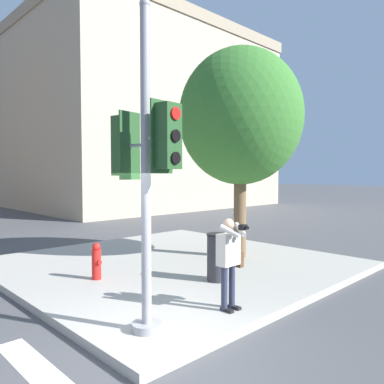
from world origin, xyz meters
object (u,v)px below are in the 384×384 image
fire_hydrant (96,261)px  trash_bin (217,257)px  traffic_signal_pole (145,165)px  person_photographer (230,256)px  street_tree (240,117)px

fire_hydrant → trash_bin: bearing=-46.4°
traffic_signal_pole → fire_hydrant: size_ratio=5.95×
person_photographer → fire_hydrant: person_photographer is taller
person_photographer → fire_hydrant: 3.36m
traffic_signal_pole → fire_hydrant: bearing=73.6°
fire_hydrant → traffic_signal_pole: bearing=-106.4°
person_photographer → trash_bin: size_ratio=1.52×
fire_hydrant → trash_bin: trash_bin is taller
traffic_signal_pole → street_tree: size_ratio=0.83×
traffic_signal_pole → person_photographer: size_ratio=3.07×
person_photographer → street_tree: bearing=36.1°
fire_hydrant → trash_bin: 2.67m
street_tree → traffic_signal_pole: bearing=-156.2°
person_photographer → fire_hydrant: (-0.70, 3.24, -0.53)m
fire_hydrant → person_photographer: bearing=-77.9°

